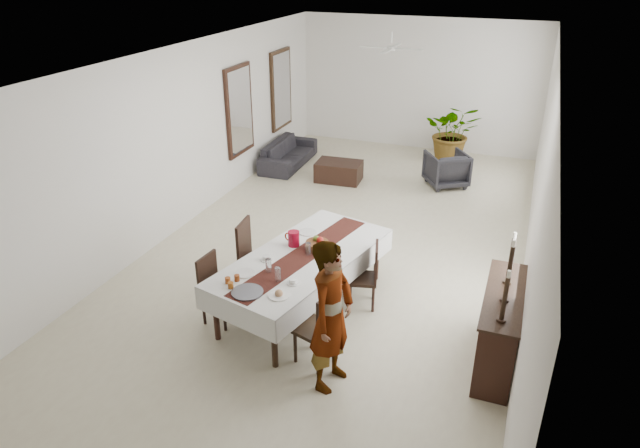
# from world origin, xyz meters

# --- Properties ---
(floor) EXTENTS (6.00, 12.00, 0.00)m
(floor) POSITION_xyz_m (0.00, 0.00, 0.00)
(floor) COLOR beige
(floor) RESTS_ON ground
(ceiling) EXTENTS (6.00, 12.00, 0.02)m
(ceiling) POSITION_xyz_m (0.00, 0.00, 3.20)
(ceiling) COLOR white
(ceiling) RESTS_ON wall_back
(wall_back) EXTENTS (6.00, 0.02, 3.20)m
(wall_back) POSITION_xyz_m (0.00, 6.00, 1.60)
(wall_back) COLOR white
(wall_back) RESTS_ON floor
(wall_front) EXTENTS (6.00, 0.02, 3.20)m
(wall_front) POSITION_xyz_m (0.00, -6.00, 1.60)
(wall_front) COLOR white
(wall_front) RESTS_ON floor
(wall_left) EXTENTS (0.02, 12.00, 3.20)m
(wall_left) POSITION_xyz_m (-3.00, 0.00, 1.60)
(wall_left) COLOR white
(wall_left) RESTS_ON floor
(wall_right) EXTENTS (0.02, 12.00, 3.20)m
(wall_right) POSITION_xyz_m (3.00, 0.00, 1.60)
(wall_right) COLOR white
(wall_right) RESTS_ON floor
(dining_table_top) EXTENTS (1.69, 2.81, 0.05)m
(dining_table_top) POSITION_xyz_m (0.10, -1.80, 0.79)
(dining_table_top) COLOR black
(dining_table_top) RESTS_ON table_leg_fl
(table_leg_fl) EXTENTS (0.09, 0.09, 0.77)m
(table_leg_fl) POSITION_xyz_m (-0.67, -2.89, 0.38)
(table_leg_fl) COLOR black
(table_leg_fl) RESTS_ON floor
(table_leg_fr) EXTENTS (0.09, 0.09, 0.77)m
(table_leg_fr) POSITION_xyz_m (0.27, -3.12, 0.38)
(table_leg_fr) COLOR black
(table_leg_fr) RESTS_ON floor
(table_leg_bl) EXTENTS (0.09, 0.09, 0.77)m
(table_leg_bl) POSITION_xyz_m (-0.08, -0.47, 0.38)
(table_leg_bl) COLOR black
(table_leg_bl) RESTS_ON floor
(table_leg_br) EXTENTS (0.09, 0.09, 0.77)m
(table_leg_br) POSITION_xyz_m (0.86, -0.70, 0.38)
(table_leg_br) COLOR black
(table_leg_br) RESTS_ON floor
(tablecloth_top) EXTENTS (1.93, 3.05, 0.01)m
(tablecloth_top) POSITION_xyz_m (0.10, -1.80, 0.83)
(tablecloth_top) COLOR silver
(tablecloth_top) RESTS_ON dining_table_top
(tablecloth_drape_left) EXTENTS (0.68, 2.75, 0.33)m
(tablecloth_drape_left) POSITION_xyz_m (-0.53, -1.64, 0.67)
(tablecloth_drape_left) COLOR white
(tablecloth_drape_left) RESTS_ON dining_table_top
(tablecloth_drape_right) EXTENTS (0.68, 2.75, 0.33)m
(tablecloth_drape_right) POSITION_xyz_m (0.72, -1.95, 0.67)
(tablecloth_drape_right) COLOR silver
(tablecloth_drape_right) RESTS_ON dining_table_top
(tablecloth_drape_near) EXTENTS (1.26, 0.32, 0.33)m
(tablecloth_drape_near) POSITION_xyz_m (-0.24, -3.16, 0.67)
(tablecloth_drape_near) COLOR silver
(tablecloth_drape_near) RESTS_ON dining_table_top
(tablecloth_drape_far) EXTENTS (1.26, 0.32, 0.33)m
(tablecloth_drape_far) POSITION_xyz_m (0.43, -0.43, 0.67)
(tablecloth_drape_far) COLOR white
(tablecloth_drape_far) RESTS_ON dining_table_top
(table_runner) EXTENTS (1.02, 2.75, 0.00)m
(table_runner) POSITION_xyz_m (0.10, -1.80, 0.84)
(table_runner) COLOR #4F1D16
(table_runner) RESTS_ON tablecloth_top
(red_pitcher) EXTENTS (0.20, 0.20, 0.22)m
(red_pitcher) POSITION_xyz_m (-0.13, -1.57, 0.94)
(red_pitcher) COLOR maroon
(red_pitcher) RESTS_ON tablecloth_top
(pitcher_handle) EXTENTS (0.13, 0.05, 0.13)m
(pitcher_handle) POSITION_xyz_m (-0.22, -1.55, 0.94)
(pitcher_handle) COLOR maroon
(pitcher_handle) RESTS_ON red_pitcher
(wine_glass_near) EXTENTS (0.08, 0.08, 0.19)m
(wine_glass_near) POSITION_xyz_m (0.05, -2.52, 0.93)
(wine_glass_near) COLOR white
(wine_glass_near) RESTS_ON tablecloth_top
(wine_glass_mid) EXTENTS (0.08, 0.08, 0.19)m
(wine_glass_mid) POSITION_xyz_m (-0.15, -2.36, 0.93)
(wine_glass_mid) COLOR white
(wine_glass_mid) RESTS_ON tablecloth_top
(wine_glass_far) EXTENTS (0.08, 0.08, 0.19)m
(wine_glass_far) POSITION_xyz_m (0.16, -1.76, 0.93)
(wine_glass_far) COLOR silver
(wine_glass_far) RESTS_ON tablecloth_top
(teacup_right) EXTENTS (0.10, 0.10, 0.07)m
(teacup_right) POSITION_xyz_m (0.26, -2.51, 0.87)
(teacup_right) COLOR white
(teacup_right) RESTS_ON saucer_right
(saucer_right) EXTENTS (0.16, 0.16, 0.01)m
(saucer_right) POSITION_xyz_m (0.26, -2.51, 0.84)
(saucer_right) COLOR silver
(saucer_right) RESTS_ON tablecloth_top
(teacup_left) EXTENTS (0.10, 0.10, 0.07)m
(teacup_left) POSITION_xyz_m (-0.31, -2.09, 0.87)
(teacup_left) COLOR white
(teacup_left) RESTS_ON saucer_left
(saucer_left) EXTENTS (0.16, 0.16, 0.01)m
(saucer_left) POSITION_xyz_m (-0.31, -2.09, 0.84)
(saucer_left) COLOR silver
(saucer_left) RESTS_ON tablecloth_top
(plate_near_right) EXTENTS (0.26, 0.26, 0.02)m
(plate_near_right) POSITION_xyz_m (0.21, -2.84, 0.84)
(plate_near_right) COLOR white
(plate_near_right) RESTS_ON tablecloth_top
(bread_near_right) EXTENTS (0.10, 0.10, 0.10)m
(bread_near_right) POSITION_xyz_m (0.21, -2.84, 0.87)
(bread_near_right) COLOR tan
(bread_near_right) RESTS_ON plate_near_right
(plate_near_left) EXTENTS (0.26, 0.26, 0.02)m
(plate_near_left) POSITION_xyz_m (-0.42, -2.52, 0.84)
(plate_near_left) COLOR silver
(plate_near_left) RESTS_ON tablecloth_top
(plate_far_left) EXTENTS (0.26, 0.26, 0.02)m
(plate_far_left) POSITION_xyz_m (-0.10, -1.13, 0.84)
(plate_far_left) COLOR silver
(plate_far_left) RESTS_ON tablecloth_top
(serving_tray) EXTENTS (0.39, 0.39, 0.02)m
(serving_tray) POSITION_xyz_m (-0.18, -2.91, 0.84)
(serving_tray) COLOR #47474C
(serving_tray) RESTS_ON tablecloth_top
(jam_jar_a) EXTENTS (0.07, 0.07, 0.08)m
(jam_jar_a) POSITION_xyz_m (-0.42, -2.89, 0.87)
(jam_jar_a) COLOR #984D16
(jam_jar_a) RESTS_ON tablecloth_top
(jam_jar_b) EXTENTS (0.07, 0.07, 0.08)m
(jam_jar_b) POSITION_xyz_m (-0.51, -2.80, 0.87)
(jam_jar_b) COLOR #8E3E14
(jam_jar_b) RESTS_ON tablecloth_top
(jam_jar_c) EXTENTS (0.07, 0.07, 0.08)m
(jam_jar_c) POSITION_xyz_m (-0.43, -2.70, 0.87)
(jam_jar_c) COLOR maroon
(jam_jar_c) RESTS_ON tablecloth_top
(fruit_basket) EXTENTS (0.33, 0.33, 0.11)m
(fruit_basket) POSITION_xyz_m (0.21, -1.54, 0.89)
(fruit_basket) COLOR brown
(fruit_basket) RESTS_ON tablecloth_top
(fruit_red) EXTENTS (0.10, 0.10, 0.10)m
(fruit_red) POSITION_xyz_m (0.25, -1.53, 0.97)
(fruit_red) COLOR #9D160F
(fruit_red) RESTS_ON fruit_basket
(fruit_green) EXTENTS (0.09, 0.09, 0.09)m
(fruit_green) POSITION_xyz_m (0.18, -1.50, 0.97)
(fruit_green) COLOR olive
(fruit_green) RESTS_ON fruit_basket
(chair_right_near_seat) EXTENTS (0.56, 0.56, 0.05)m
(chair_right_near_seat) POSITION_xyz_m (0.70, -2.84, 0.46)
(chair_right_near_seat) COLOR black
(chair_right_near_seat) RESTS_ON chair_right_near_leg_fl
(chair_right_near_leg_fl) EXTENTS (0.06, 0.06, 0.44)m
(chair_right_near_leg_fl) POSITION_xyz_m (0.81, -3.07, 0.22)
(chair_right_near_leg_fl) COLOR black
(chair_right_near_leg_fl) RESTS_ON floor
(chair_right_near_leg_fr) EXTENTS (0.06, 0.06, 0.44)m
(chair_right_near_leg_fr) POSITION_xyz_m (0.92, -2.73, 0.22)
(chair_right_near_leg_fr) COLOR black
(chair_right_near_leg_fr) RESTS_ON floor
(chair_right_near_leg_bl) EXTENTS (0.06, 0.06, 0.44)m
(chair_right_near_leg_bl) POSITION_xyz_m (0.47, -2.96, 0.22)
(chair_right_near_leg_bl) COLOR black
(chair_right_near_leg_bl) RESTS_ON floor
(chair_right_near_leg_br) EXTENTS (0.06, 0.06, 0.44)m
(chair_right_near_leg_br) POSITION_xyz_m (0.58, -2.62, 0.22)
(chair_right_near_leg_br) COLOR black
(chair_right_near_leg_br) RESTS_ON floor
(chair_right_near_back) EXTENTS (0.18, 0.43, 0.56)m
(chair_right_near_back) POSITION_xyz_m (0.89, -2.91, 0.76)
(chair_right_near_back) COLOR black
(chair_right_near_back) RESTS_ON chair_right_near_seat
(chair_right_far_seat) EXTENTS (0.50, 0.50, 0.05)m
(chair_right_far_seat) POSITION_xyz_m (0.86, -1.45, 0.43)
(chair_right_far_seat) COLOR black
(chair_right_far_seat) RESTS_ON chair_right_far_leg_fl
(chair_right_far_leg_fl) EXTENTS (0.05, 0.05, 0.41)m
(chair_right_far_leg_fl) POSITION_xyz_m (1.06, -1.57, 0.20)
(chair_right_far_leg_fl) COLOR black
(chair_right_far_leg_fl) RESTS_ON floor
(chair_right_far_leg_fr) EXTENTS (0.05, 0.05, 0.41)m
(chair_right_far_leg_fr) POSITION_xyz_m (0.98, -1.25, 0.20)
(chair_right_far_leg_fr) COLOR black
(chair_right_far_leg_fr) RESTS_ON floor
(chair_right_far_leg_bl) EXTENTS (0.05, 0.05, 0.41)m
(chair_right_far_leg_bl) POSITION_xyz_m (0.74, -1.66, 0.20)
(chair_right_far_leg_bl) COLOR black
(chair_right_far_leg_bl) RESTS_ON floor
(chair_right_far_leg_br) EXTENTS (0.05, 0.05, 0.41)m
(chair_right_far_leg_br) POSITION_xyz_m (0.65, -1.33, 0.20)
(chair_right_far_leg_br) COLOR black
(chair_right_far_leg_br) RESTS_ON floor
(chair_right_far_back) EXTENTS (0.14, 0.41, 0.52)m
(chair_right_far_back) POSITION_xyz_m (1.04, -1.40, 0.71)
(chair_right_far_back) COLOR black
(chair_right_far_back) RESTS_ON chair_right_far_seat
(chair_left_near_seat) EXTENTS (0.45, 0.45, 0.05)m
(chair_left_near_seat) POSITION_xyz_m (-0.82, -2.51, 0.43)
(chair_left_near_seat) COLOR black
(chair_left_near_seat) RESTS_ON chair_left_near_leg_fl
(chair_left_near_leg_fl) EXTENTS (0.05, 0.05, 0.41)m
(chair_left_near_leg_fl) POSITION_xyz_m (-0.97, -2.33, 0.20)
(chair_left_near_leg_fl) COLOR black
(chair_left_near_leg_fl) RESTS_ON floor
(chair_left_near_leg_fr) EXTENTS (0.05, 0.05, 0.41)m
(chair_left_near_leg_fr) POSITION_xyz_m (-1.00, -2.67, 0.20)
(chair_left_near_leg_fr) COLOR black
(chair_left_near_leg_fr) RESTS_ON floor
(chair_left_near_leg_bl) EXTENTS (0.05, 0.05, 0.41)m
(chair_left_near_leg_bl) POSITION_xyz_m (-0.63, -2.36, 0.20)
(chair_left_near_leg_bl) COLOR black
(chair_left_near_leg_bl) RESTS_ON floor
(chair_left_near_leg_br) EXTENTS (0.05, 0.05, 0.41)m
(chair_left_near_leg_br) POSITION_xyz_m (-0.67, -2.70, 0.20)
(chair_left_near_leg_br) COLOR black
(chair_left_near_leg_br) RESTS_ON floor
(chair_left_near_back) EXTENTS (0.08, 0.42, 0.53)m
(chair_left_near_back) POSITION_xyz_m (-1.01, -2.50, 0.72)
(chair_left_near_back) COLOR black
(chair_left_near_back) RESTS_ON chair_left_near_seat
(chair_left_far_seat) EXTENTS (0.52, 0.52, 0.05)m
(chair_left_far_seat) POSITION_xyz_m (-0.67, -1.64, 0.50)
(chair_left_far_seat) COLOR black
(chair_left_far_seat) RESTS_ON chair_left_far_leg_fl
(chair_left_far_leg_fl) EXTENTS (0.05, 0.05, 0.47)m
(chair_left_far_leg_fl) POSITION_xyz_m (-0.88, -1.47, 0.23)
(chair_left_far_leg_fl) COLOR black
(chair_left_far_leg_fl) RESTS_ON floor
(chair_left_far_leg_fr) EXTENTS (0.05, 0.05, 0.47)m
(chair_left_far_leg_fr) POSITION_xyz_m (-0.84, -1.85, 0.23)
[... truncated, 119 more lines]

